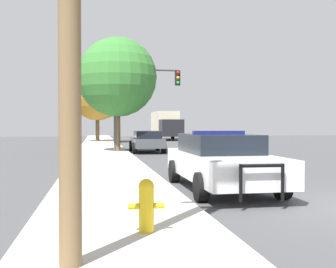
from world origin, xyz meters
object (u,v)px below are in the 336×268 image
police_car (221,160)px  tree_sidewalk_far (97,93)px  box_truck (166,125)px  fire_hydrant (146,204)px  tree_sidewalk_mid (117,77)px  traffic_light (142,91)px  car_background_midblock (147,141)px

police_car → tree_sidewalk_far: tree_sidewalk_far is taller
box_truck → fire_hydrant: bearing=78.9°
box_truck → tree_sidewalk_far: size_ratio=1.09×
fire_hydrant → tree_sidewalk_far: size_ratio=0.11×
police_car → box_truck: bearing=-97.3°
fire_hydrant → tree_sidewalk_mid: bearing=88.3°
fire_hydrant → box_truck: (7.18, 41.05, 1.17)m
fire_hydrant → tree_sidewalk_mid: (0.57, 19.13, 3.96)m
box_truck → tree_sidewalk_mid: (-6.61, -21.91, 2.79)m
fire_hydrant → tree_sidewalk_mid: 19.55m
traffic_light → box_truck: size_ratio=0.64×
fire_hydrant → tree_sidewalk_far: bearing=90.9°
fire_hydrant → traffic_light: traffic_light is taller
tree_sidewalk_mid → box_truck: bearing=73.2°
traffic_light → box_truck: bearing=76.8°
fire_hydrant → box_truck: size_ratio=0.10×
car_background_midblock → tree_sidewalk_far: size_ratio=0.61×
police_car → box_truck: 36.86m
tree_sidewalk_far → tree_sidewalk_mid: 15.41m
box_truck → tree_sidewalk_far: bearing=39.2°
police_car → tree_sidewalk_mid: (-1.91, 14.63, 3.74)m
traffic_light → tree_sidewalk_far: bearing=99.4°
car_background_midblock → box_truck: 22.01m
tree_sidewalk_far → police_car: bearing=-84.3°
car_background_midblock → tree_sidewalk_mid: 4.23m
police_car → traffic_light: size_ratio=1.06×
tree_sidewalk_mid → car_background_midblock: bearing=14.2°
traffic_light → fire_hydrant: bearing=-96.1°
police_car → car_background_midblock: (-0.10, 15.09, -0.05)m
police_car → car_background_midblock: size_ratio=1.22×
tree_sidewalk_mid → tree_sidewalk_far: bearing=94.1°
fire_hydrant → police_car: bearing=61.1°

